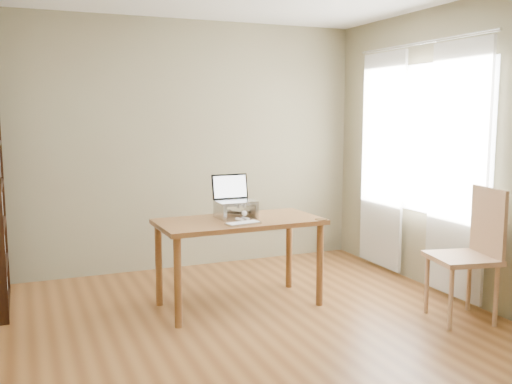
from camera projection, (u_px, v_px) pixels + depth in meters
name	position (u px, v px, depth m)	size (l,w,h in m)	color
room	(267.00, 162.00, 3.94)	(4.04, 4.54, 2.64)	brown
curtains	(416.00, 163.00, 5.39)	(0.03, 1.90, 2.25)	white
desk	(239.00, 231.00, 4.82)	(1.39, 0.73, 0.75)	brown
laptop_stand	(236.00, 208.00, 4.87)	(0.32, 0.25, 0.13)	silver
laptop	(233.00, 195.00, 4.91)	(0.34, 0.28, 0.23)	silver
keyboard	(243.00, 223.00, 4.59)	(0.30, 0.16, 0.02)	silver
coaster	(321.00, 219.00, 4.80)	(0.10, 0.10, 0.01)	brown
cat	(231.00, 210.00, 4.89)	(0.24, 0.48, 0.15)	#433D34
chair	(471.00, 248.00, 4.52)	(0.56, 0.56, 1.06)	tan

